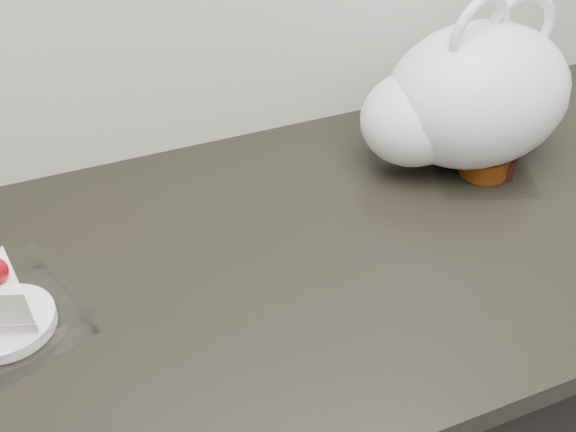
# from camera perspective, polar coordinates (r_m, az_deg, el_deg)

# --- Properties ---
(counter) EXTENTS (2.04, 0.64, 0.90)m
(counter) POSITION_cam_1_polar(r_m,az_deg,el_deg) (1.26, 2.14, -17.70)
(counter) COLOR black
(counter) RESTS_ON ground
(cake_tray) EXTENTS (0.21, 0.21, 0.13)m
(cake_tray) POSITION_cam_1_polar(r_m,az_deg,el_deg) (0.85, -24.06, -7.71)
(cake_tray) COLOR white
(cake_tray) RESTS_ON counter
(mooncake_wrap) EXTENTS (0.19, 0.19, 0.04)m
(mooncake_wrap) POSITION_cam_1_polar(r_m,az_deg,el_deg) (1.08, 17.09, 4.32)
(mooncake_wrap) COLOR white
(mooncake_wrap) RESTS_ON counter
(plastic_bag) EXTENTS (0.36, 0.26, 0.28)m
(plastic_bag) POSITION_cam_1_polar(r_m,az_deg,el_deg) (1.06, 15.45, 10.02)
(plastic_bag) COLOR white
(plastic_bag) RESTS_ON counter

